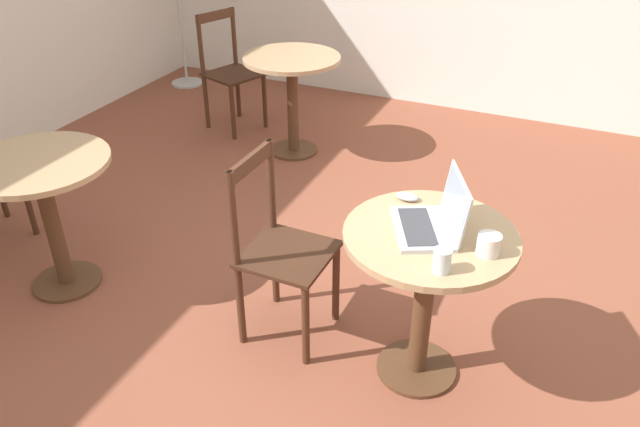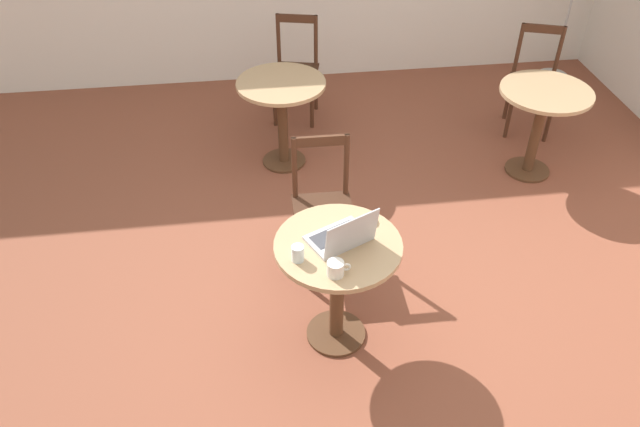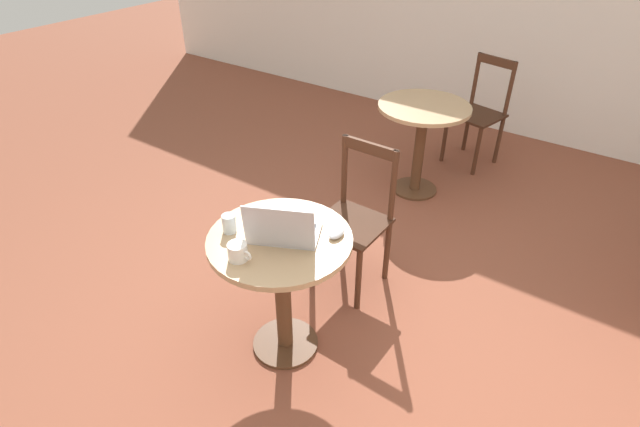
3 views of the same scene
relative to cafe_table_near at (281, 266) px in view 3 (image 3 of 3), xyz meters
name	(u,v)px [view 3 (image 3 of 3)]	position (x,y,z in m)	size (l,w,h in m)	color
ground_plane	(321,313)	(0.03, 0.31, -0.57)	(16.00, 16.00, 0.00)	brown
cafe_table_near	(281,266)	(0.00, 0.00, 0.00)	(0.70, 0.70, 0.75)	#51331E
cafe_table_far	(422,127)	(-0.15, 1.93, 0.00)	(0.70, 0.70, 0.75)	#51331E
chair_near_back	(355,220)	(0.01, 0.69, -0.11)	(0.39, 0.39, 0.92)	#472819
chair_far_back	(479,113)	(0.03, 2.70, -0.11)	(0.47, 0.47, 0.92)	#472819
laptop	(283,231)	(0.02, 0.00, 0.23)	(0.40, 0.37, 0.23)	#B7B7BC
mouse	(337,233)	(0.22, 0.17, 0.20)	(0.06, 0.10, 0.03)	#B7B7BC
mug	(238,252)	(-0.05, -0.23, 0.22)	(0.13, 0.09, 0.08)	silver
drinking_glass	(229,223)	(-0.23, -0.10, 0.23)	(0.07, 0.07, 0.09)	silver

